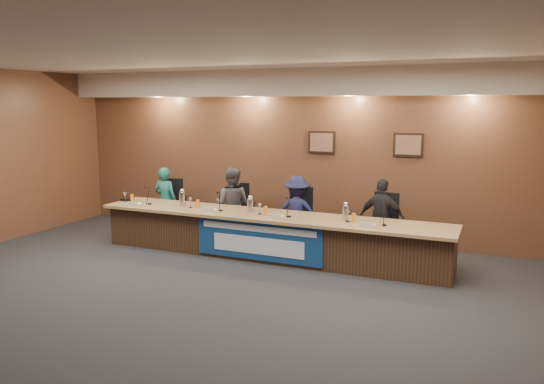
{
  "coord_description": "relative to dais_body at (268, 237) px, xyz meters",
  "views": [
    {
      "loc": [
        3.52,
        -5.54,
        2.57
      ],
      "look_at": [
        -0.01,
        2.58,
        1.09
      ],
      "focal_mm": 35.0,
      "sensor_mm": 36.0,
      "label": 1
    }
  ],
  "objects": [
    {
      "name": "floor",
      "position": [
        0.0,
        -2.4,
        -0.35
      ],
      "size": [
        10.0,
        10.0,
        0.0
      ],
      "primitive_type": "plane",
      "color": "black",
      "rests_on": "ground"
    },
    {
      "name": "ceiling",
      "position": [
        0.0,
        -2.4,
        2.85
      ],
      "size": [
        10.0,
        8.0,
        0.04
      ],
      "primitive_type": "cube",
      "color": "silver",
      "rests_on": "wall_back"
    },
    {
      "name": "wall_back",
      "position": [
        0.0,
        1.6,
        1.25
      ],
      "size": [
        10.0,
        0.04,
        3.2
      ],
      "primitive_type": "cube",
      "color": "brown",
      "rests_on": "floor"
    },
    {
      "name": "soffit",
      "position": [
        0.0,
        1.35,
        2.6
      ],
      "size": [
        10.0,
        0.5,
        0.5
      ],
      "primitive_type": "cube",
      "color": "beige",
      "rests_on": "wall_back"
    },
    {
      "name": "dais_body",
      "position": [
        0.0,
        0.0,
        0.0
      ],
      "size": [
        6.0,
        0.8,
        0.7
      ],
      "primitive_type": "cube",
      "color": "#3A2515",
      "rests_on": "floor"
    },
    {
      "name": "dais_top",
      "position": [
        0.0,
        -0.05,
        0.38
      ],
      "size": [
        6.1,
        0.95,
        0.05
      ],
      "primitive_type": "cube",
      "color": "#95724A",
      "rests_on": "dais_body"
    },
    {
      "name": "banner",
      "position": [
        0.0,
        -0.41,
        0.03
      ],
      "size": [
        2.2,
        0.02,
        0.65
      ],
      "primitive_type": "cube",
      "color": "navy",
      "rests_on": "dais_body"
    },
    {
      "name": "banner_text_upper",
      "position": [
        0.0,
        -0.43,
        0.23
      ],
      "size": [
        2.0,
        0.01,
        0.1
      ],
      "primitive_type": "cube",
      "color": "silver",
      "rests_on": "banner"
    },
    {
      "name": "banner_text_lower",
      "position": [
        0.0,
        -0.43,
        -0.05
      ],
      "size": [
        1.6,
        0.01,
        0.28
      ],
      "primitive_type": "cube",
      "color": "silver",
      "rests_on": "banner"
    },
    {
      "name": "wall_photo_left",
      "position": [
        0.4,
        1.57,
        1.5
      ],
      "size": [
        0.52,
        0.04,
        0.42
      ],
      "primitive_type": "cube",
      "color": "black",
      "rests_on": "wall_back"
    },
    {
      "name": "wall_photo_right",
      "position": [
        2.0,
        1.57,
        1.5
      ],
      "size": [
        0.52,
        0.04,
        0.42
      ],
      "primitive_type": "cube",
      "color": "black",
      "rests_on": "wall_back"
    },
    {
      "name": "panelist_a",
      "position": [
        -2.53,
        0.67,
        0.32
      ],
      "size": [
        0.49,
        0.32,
        1.34
      ],
      "primitive_type": "imported",
      "rotation": [
        0.0,
        0.0,
        3.15
      ],
      "color": "#195E57",
      "rests_on": "floor"
    },
    {
      "name": "panelist_b",
      "position": [
        -1.04,
        0.67,
        0.35
      ],
      "size": [
        0.73,
        0.6,
        1.4
      ],
      "primitive_type": "imported",
      "rotation": [
        0.0,
        0.0,
        3.25
      ],
      "color": "#48484D",
      "rests_on": "floor"
    },
    {
      "name": "panelist_c",
      "position": [
        0.26,
        0.67,
        0.31
      ],
      "size": [
        0.91,
        0.61,
        1.31
      ],
      "primitive_type": "imported",
      "rotation": [
        0.0,
        0.0,
        3.3
      ],
      "color": "#161A3C",
      "rests_on": "floor"
    },
    {
      "name": "panelist_d",
      "position": [
        1.76,
        0.67,
        0.32
      ],
      "size": [
        0.83,
        0.43,
        1.35
      ],
      "primitive_type": "imported",
      "rotation": [
        0.0,
        0.0,
        3.01
      ],
      "color": "black",
      "rests_on": "floor"
    },
    {
      "name": "office_chair_a",
      "position": [
        -2.53,
        0.77,
        0.13
      ],
      "size": [
        0.54,
        0.54,
        0.08
      ],
      "primitive_type": "cube",
      "rotation": [
        0.0,
        0.0,
        0.13
      ],
      "color": "black",
      "rests_on": "floor"
    },
    {
      "name": "office_chair_b",
      "position": [
        -1.04,
        0.77,
        0.13
      ],
      "size": [
        0.53,
        0.53,
        0.08
      ],
      "primitive_type": "cube",
      "rotation": [
        0.0,
        0.0,
        0.11
      ],
      "color": "black",
      "rests_on": "floor"
    },
    {
      "name": "office_chair_c",
      "position": [
        0.26,
        0.77,
        0.13
      ],
      "size": [
        0.56,
        0.56,
        0.08
      ],
      "primitive_type": "cube",
      "rotation": [
        0.0,
        0.0,
        0.18
      ],
      "color": "black",
      "rests_on": "floor"
    },
    {
      "name": "office_chair_d",
      "position": [
        1.76,
        0.77,
        0.13
      ],
      "size": [
        0.5,
        0.5,
        0.08
      ],
      "primitive_type": "cube",
      "rotation": [
        0.0,
        0.0,
        -0.03
      ],
      "color": "black",
      "rests_on": "floor"
    },
    {
      "name": "nameplate_a",
      "position": [
        -2.52,
        -0.34,
        0.45
      ],
      "size": [
        0.24,
        0.08,
        0.1
      ],
      "primitive_type": "cube",
      "rotation": [
        0.31,
        0.0,
        0.0
      ],
      "color": "white",
      "rests_on": "dais_top"
    },
    {
      "name": "microphone_a",
      "position": [
        -2.32,
        -0.12,
        0.41
      ],
      "size": [
        0.07,
        0.07,
        0.02
      ],
      "primitive_type": "cylinder",
      "color": "black",
      "rests_on": "dais_top"
    },
    {
      "name": "juice_glass_a",
      "position": [
        -2.74,
        -0.08,
        0.47
      ],
      "size": [
        0.06,
        0.06,
        0.15
      ],
      "primitive_type": "cylinder",
      "color": "orange",
      "rests_on": "dais_top"
    },
    {
      "name": "water_glass_a",
      "position": [
        -2.9,
        -0.08,
        0.49
      ],
      "size": [
        0.08,
        0.08,
        0.18
      ],
      "primitive_type": "cylinder",
      "color": "silver",
      "rests_on": "dais_top"
    },
    {
      "name": "nameplate_b",
      "position": [
        -1.01,
        -0.26,
        0.45
      ],
      "size": [
        0.24,
        0.08,
        0.1
      ],
      "primitive_type": "cube",
      "rotation": [
        0.31,
        0.0,
        0.0
      ],
      "color": "white",
      "rests_on": "dais_top"
    },
    {
      "name": "microphone_b",
      "position": [
        -0.84,
        -0.13,
        0.41
      ],
      "size": [
        0.07,
        0.07,
        0.02
      ],
      "primitive_type": "cylinder",
      "color": "black",
      "rests_on": "dais_top"
    },
    {
      "name": "juice_glass_b",
      "position": [
        -1.33,
        -0.07,
        0.47
      ],
      "size": [
        0.06,
        0.06,
        0.15
      ],
      "primitive_type": "cylinder",
      "color": "orange",
      "rests_on": "dais_top"
    },
    {
      "name": "water_glass_b",
      "position": [
        -1.47,
        -0.1,
        0.49
      ],
      "size": [
        0.08,
        0.08,
        0.18
      ],
      "primitive_type": "cylinder",
      "color": "silver",
      "rests_on": "dais_top"
    },
    {
      "name": "nameplate_c",
      "position": [
        0.25,
        -0.31,
        0.45
      ],
      "size": [
        0.24,
        0.08,
        0.1
      ],
      "primitive_type": "cube",
      "rotation": [
        0.31,
        0.0,
        0.0
      ],
      "color": "white",
      "rests_on": "dais_top"
    },
    {
      "name": "microphone_c",
      "position": [
        0.42,
        -0.12,
        0.41
      ],
      "size": [
        0.07,
        0.07,
        0.02
      ],
      "primitive_type": "cylinder",
      "color": "black",
      "rests_on": "dais_top"
    },
    {
      "name": "juice_glass_c",
      "position": [
        0.01,
        -0.14,
        0.47
      ],
      "size": [
        0.06,
        0.06,
        0.15
      ],
      "primitive_type": "cylinder",
      "color": "orange",
      "rests_on": "dais_top"
    },
    {
      "name": "water_glass_c",
      "position": [
        -0.11,
        -0.11,
        0.49
      ],
      "size": [
        0.08,
        0.08,
        0.18
      ],
      "primitive_type": "cylinder",
      "color": "silver",
      "rests_on": "dais_top"
    },
    {
      "name": "nameplate_d",
      "position": [
        1.74,
        -0.33,
        0.45
      ],
      "size": [
        0.24,
        0.08,
        0.1
      ],
      "primitive_type": "cube",
      "rotation": [
        0.31,
        0.0,
        0.0
      ],
      "color": "white",
      "rests_on": "dais_top"
    },
    {
      "name": "microphone_d",
      "position": [
        1.96,
        -0.12,
        0.41
      ],
      "size": [
        0.07,
        0.07,
        0.02
      ],
      "primitive_type": "cylinder",
      "color": "black",
      "rests_on": "dais_top"
    },
    {
      "name": "juice_glass_d",
      "position": [
        1.49,
        -0.11,
        0.47
      ],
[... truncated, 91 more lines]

